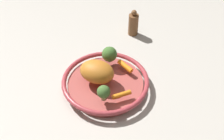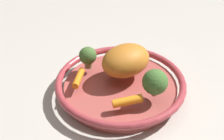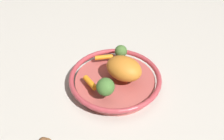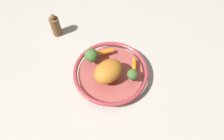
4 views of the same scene
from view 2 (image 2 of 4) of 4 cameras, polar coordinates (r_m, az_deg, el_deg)
The scene contains 7 objects.
ground_plane at distance 0.84m, azimuth 1.43°, elevation -4.14°, with size 2.11×2.11×0.00m, color #B7B2A8.
serving_bowl at distance 0.83m, azimuth 1.45°, elevation -2.79°, with size 0.33×0.33×0.05m.
roast_chicken_piece at distance 0.81m, azimuth 2.40°, elevation 1.67°, with size 0.13×0.10×0.08m, color #C17023.
baby_carrot_left at distance 0.74m, azimuth 2.68°, elevation -5.37°, with size 0.02×0.02×0.07m, color orange.
baby_carrot_near_rim at distance 0.81m, azimuth -5.79°, elevation -1.39°, with size 0.02×0.02×0.07m, color orange.
broccoli_floret_mid at distance 0.84m, azimuth -4.20°, elevation 2.41°, with size 0.05×0.05×0.06m.
broccoli_floret_edge at distance 0.75m, azimuth 7.50°, elevation -2.03°, with size 0.06×0.06×0.07m.
Camera 2 is at (0.52, 0.39, 0.54)m, focal length 52.96 mm.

